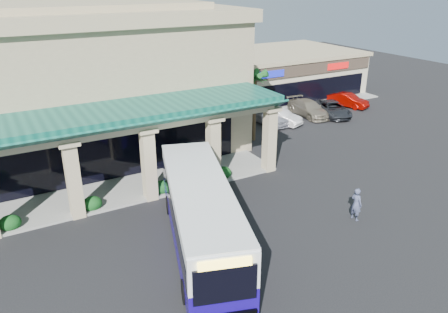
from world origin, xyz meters
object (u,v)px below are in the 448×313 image
pedestrian (356,204)px  transit_bus (201,216)px  car_red (309,108)px  car_extra (348,100)px  car_white (279,116)px  car_gray (332,109)px  car_silver (268,115)px

pedestrian → transit_bus: bearing=72.5°
transit_bus → car_red: (19.67, 15.23, -0.98)m
car_extra → car_red: bearing=167.7°
car_white → car_extra: (9.91, 1.15, -0.02)m
car_white → car_gray: size_ratio=0.86×
car_gray → car_extra: bearing=41.4°
car_extra → car_white: bearing=168.9°
transit_bus → car_white: 21.44m
car_silver → car_white: bearing=-31.8°
car_white → car_red: size_ratio=0.83×
transit_bus → car_red: 24.89m
car_white → car_silver: bearing=132.8°
car_white → car_red: (4.03, 0.60, 0.04)m
car_white → car_red: 4.08m
car_extra → pedestrian: bearing=-150.8°
transit_bus → car_silver: bearing=63.4°
car_gray → transit_bus: bearing=-130.0°
car_silver → car_red: size_ratio=0.92×
transit_bus → pedestrian: transit_bus is taller
car_white → car_extra: car_white is taller
car_red → transit_bus: bearing=-138.8°
transit_bus → car_extra: (25.55, 15.79, -1.04)m
car_silver → car_red: 4.96m
car_silver → car_gray: car_silver is taller
pedestrian → car_extra: size_ratio=0.45×
car_white → car_gray: 6.18m
car_white → car_extra: size_ratio=1.02×
car_silver → car_gray: size_ratio=0.95×
transit_bus → pedestrian: bearing=5.0°
car_red → car_gray: 2.41m
transit_bus → car_red: size_ratio=2.35×
transit_bus → car_silver: size_ratio=2.56×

